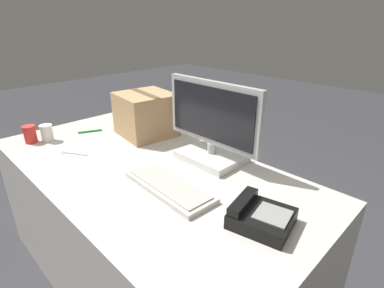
{
  "coord_description": "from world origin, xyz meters",
  "views": [
    {
      "loc": [
        1.12,
        -0.76,
        1.42
      ],
      "look_at": [
        0.23,
        0.12,
        0.88
      ],
      "focal_mm": 28.0,
      "sensor_mm": 36.0,
      "label": 1
    }
  ],
  "objects": [
    {
      "name": "paper_cup_left",
      "position": [
        -0.71,
        -0.29,
        0.78
      ],
      "size": [
        0.07,
        0.07,
        0.1
      ],
      "color": "red",
      "rests_on": "office_desk"
    },
    {
      "name": "spoon",
      "position": [
        -0.4,
        -0.2,
        0.73
      ],
      "size": [
        0.16,
        0.1,
        0.0
      ],
      "rotation": [
        0.0,
        0.0,
        3.67
      ],
      "color": "#B2B2B7",
      "rests_on": "office_desk"
    },
    {
      "name": "monitor",
      "position": [
        0.2,
        0.3,
        0.9
      ],
      "size": [
        0.56,
        0.25,
        0.41
      ],
      "color": "white",
      "rests_on": "office_desk"
    },
    {
      "name": "cardboard_box",
      "position": [
        -0.34,
        0.28,
        0.86
      ],
      "size": [
        0.35,
        0.35,
        0.26
      ],
      "rotation": [
        0.0,
        0.0,
        -0.14
      ],
      "color": "tan",
      "rests_on": "office_desk"
    },
    {
      "name": "keyboard",
      "position": [
        0.26,
        -0.05,
        0.74
      ],
      "size": [
        0.46,
        0.19,
        0.03
      ],
      "rotation": [
        0.0,
        0.0,
        -0.05
      ],
      "color": "beige",
      "rests_on": "office_desk"
    },
    {
      "name": "paper_cup_right",
      "position": [
        -0.66,
        -0.21,
        0.78
      ],
      "size": [
        0.07,
        0.07,
        0.1
      ],
      "color": "white",
      "rests_on": "office_desk"
    },
    {
      "name": "ground_plane",
      "position": [
        0.0,
        0.0,
        0.0
      ],
      "size": [
        12.0,
        12.0,
        0.0
      ],
      "primitive_type": "plane",
      "color": "#38383D"
    },
    {
      "name": "pen_marker",
      "position": [
        -0.62,
        0.04,
        0.74
      ],
      "size": [
        0.07,
        0.14,
        0.01
      ],
      "rotation": [
        0.0,
        0.0,
        4.29
      ],
      "color": "#198C33",
      "rests_on": "office_desk"
    },
    {
      "name": "desk_phone",
      "position": [
        0.67,
        0.03,
        0.76
      ],
      "size": [
        0.24,
        0.23,
        0.08
      ],
      "rotation": [
        0.0,
        0.0,
        0.21
      ],
      "color": "black",
      "rests_on": "office_desk"
    },
    {
      "name": "office_desk",
      "position": [
        0.0,
        0.0,
        0.37
      ],
      "size": [
        1.8,
        0.9,
        0.73
      ],
      "color": "beige",
      "rests_on": "ground_plane"
    }
  ]
}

